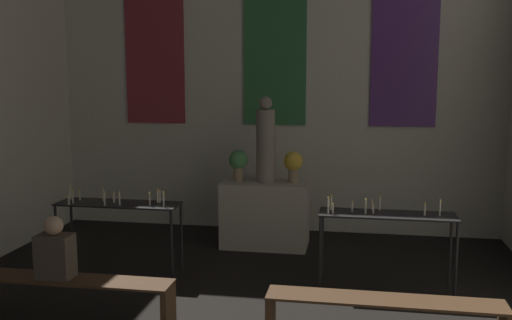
% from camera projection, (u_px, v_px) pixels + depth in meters
% --- Properties ---
extents(wall_back, '(7.37, 0.16, 5.42)m').
position_uv_depth(wall_back, '(276.00, 62.00, 9.11)').
color(wall_back, beige).
rests_on(wall_back, ground_plane).
extents(altar, '(1.26, 0.71, 0.97)m').
position_uv_depth(altar, '(265.00, 214.00, 8.45)').
color(altar, '#BCB29E').
rests_on(altar, ground_plane).
extents(statue, '(0.28, 0.28, 1.25)m').
position_uv_depth(statue, '(265.00, 143.00, 8.30)').
color(statue, gray).
rests_on(statue, altar).
extents(flower_vase_left, '(0.28, 0.28, 0.46)m').
position_uv_depth(flower_vase_left, '(238.00, 162.00, 8.41)').
color(flower_vase_left, '#937A5B').
rests_on(flower_vase_left, altar).
extents(flower_vase_right, '(0.28, 0.28, 0.46)m').
position_uv_depth(flower_vase_right, '(293.00, 163.00, 8.27)').
color(flower_vase_right, '#937A5B').
rests_on(flower_vase_right, altar).
extents(candle_rack_left, '(1.59, 0.47, 1.10)m').
position_uv_depth(candle_rack_left, '(118.00, 211.00, 7.31)').
color(candle_rack_left, black).
rests_on(candle_rack_left, ground_plane).
extents(candle_rack_right, '(1.59, 0.47, 1.10)m').
position_uv_depth(candle_rack_right, '(386.00, 223.00, 6.73)').
color(candle_rack_right, black).
rests_on(candle_rack_right, ground_plane).
extents(pew_back_left, '(2.21, 0.36, 0.44)m').
position_uv_depth(pew_back_left, '(68.00, 289.00, 5.88)').
color(pew_back_left, '#4C331E').
rests_on(pew_back_left, ground_plane).
extents(pew_back_right, '(2.21, 0.36, 0.44)m').
position_uv_depth(pew_back_right, '(384.00, 310.00, 5.34)').
color(pew_back_right, '#4C331E').
rests_on(pew_back_right, ground_plane).
extents(person_seated, '(0.36, 0.24, 0.65)m').
position_uv_depth(person_seated, '(55.00, 251.00, 5.85)').
color(person_seated, '#4C4238').
rests_on(person_seated, pew_back_left).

